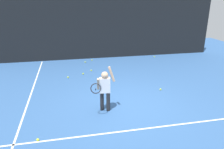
{
  "coord_description": "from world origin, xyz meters",
  "views": [
    {
      "loc": [
        -1.67,
        -5.82,
        3.16
      ],
      "look_at": [
        -0.35,
        0.49,
        0.85
      ],
      "focal_mm": 34.54,
      "sensor_mm": 36.0,
      "label": 1
    }
  ],
  "objects_px": {
    "tennis_ball_7": "(83,74)",
    "tennis_ball_6": "(154,57)",
    "tennis_ball_0": "(38,140)",
    "tennis_ball_1": "(68,77)",
    "tennis_ball_3": "(92,60)",
    "tennis_ball_5": "(85,62)",
    "tennis_player": "(105,88)",
    "tennis_ball_2": "(161,89)",
    "tennis_ball_4": "(91,70)"
  },
  "relations": [
    {
      "from": "tennis_ball_2",
      "to": "tennis_ball_7",
      "type": "distance_m",
      "value": 3.46
    },
    {
      "from": "tennis_ball_0",
      "to": "tennis_ball_5",
      "type": "height_order",
      "value": "same"
    },
    {
      "from": "tennis_ball_1",
      "to": "tennis_ball_3",
      "type": "bearing_deg",
      "value": 61.99
    },
    {
      "from": "tennis_ball_3",
      "to": "tennis_ball_4",
      "type": "relative_size",
      "value": 1.0
    },
    {
      "from": "tennis_ball_0",
      "to": "tennis_ball_7",
      "type": "distance_m",
      "value": 4.64
    },
    {
      "from": "tennis_ball_7",
      "to": "tennis_ball_6",
      "type": "bearing_deg",
      "value": 26.39
    },
    {
      "from": "tennis_player",
      "to": "tennis_ball_0",
      "type": "bearing_deg",
      "value": -142.07
    },
    {
      "from": "tennis_ball_1",
      "to": "tennis_ball_7",
      "type": "relative_size",
      "value": 1.0
    },
    {
      "from": "tennis_player",
      "to": "tennis_ball_3",
      "type": "relative_size",
      "value": 20.46
    },
    {
      "from": "tennis_ball_6",
      "to": "tennis_ball_7",
      "type": "distance_m",
      "value": 4.62
    },
    {
      "from": "tennis_ball_3",
      "to": "tennis_ball_6",
      "type": "bearing_deg",
      "value": -0.57
    },
    {
      "from": "tennis_ball_1",
      "to": "tennis_ball_2",
      "type": "height_order",
      "value": "same"
    },
    {
      "from": "tennis_ball_1",
      "to": "tennis_ball_6",
      "type": "height_order",
      "value": "same"
    },
    {
      "from": "tennis_ball_0",
      "to": "tennis_ball_5",
      "type": "xyz_separation_m",
      "value": [
        1.65,
        6.19,
        0.0
      ]
    },
    {
      "from": "tennis_ball_4",
      "to": "tennis_ball_6",
      "type": "relative_size",
      "value": 1.0
    },
    {
      "from": "tennis_ball_0",
      "to": "tennis_ball_2",
      "type": "height_order",
      "value": "same"
    },
    {
      "from": "tennis_ball_2",
      "to": "tennis_ball_6",
      "type": "xyz_separation_m",
      "value": [
        1.54,
        4.32,
        0.0
      ]
    },
    {
      "from": "tennis_ball_3",
      "to": "tennis_ball_4",
      "type": "distance_m",
      "value": 1.72
    },
    {
      "from": "tennis_ball_0",
      "to": "tennis_ball_1",
      "type": "bearing_deg",
      "value": 79.54
    },
    {
      "from": "tennis_ball_6",
      "to": "tennis_ball_2",
      "type": "bearing_deg",
      "value": -109.55
    },
    {
      "from": "tennis_ball_1",
      "to": "tennis_ball_2",
      "type": "distance_m",
      "value": 3.8
    },
    {
      "from": "tennis_ball_2",
      "to": "tennis_ball_7",
      "type": "bearing_deg",
      "value": 138.96
    },
    {
      "from": "tennis_ball_1",
      "to": "tennis_ball_5",
      "type": "height_order",
      "value": "same"
    },
    {
      "from": "tennis_ball_0",
      "to": "tennis_ball_7",
      "type": "bearing_deg",
      "value": 72.36
    },
    {
      "from": "tennis_ball_1",
      "to": "tennis_ball_0",
      "type": "bearing_deg",
      "value": -100.46
    },
    {
      "from": "tennis_ball_0",
      "to": "tennis_ball_3",
      "type": "relative_size",
      "value": 1.0
    },
    {
      "from": "tennis_ball_2",
      "to": "tennis_ball_6",
      "type": "relative_size",
      "value": 1.0
    },
    {
      "from": "tennis_ball_6",
      "to": "tennis_ball_3",
      "type": "bearing_deg",
      "value": 179.43
    },
    {
      "from": "tennis_ball_0",
      "to": "tennis_ball_1",
      "type": "height_order",
      "value": "same"
    },
    {
      "from": "tennis_player",
      "to": "tennis_ball_6",
      "type": "distance_m",
      "value": 6.59
    },
    {
      "from": "tennis_ball_0",
      "to": "tennis_player",
      "type": "bearing_deg",
      "value": 31.88
    },
    {
      "from": "tennis_ball_3",
      "to": "tennis_ball_7",
      "type": "distance_m",
      "value": 2.18
    },
    {
      "from": "tennis_player",
      "to": "tennis_ball_0",
      "type": "xyz_separation_m",
      "value": [
        -1.79,
        -1.11,
        -0.69
      ]
    },
    {
      "from": "tennis_ball_0",
      "to": "tennis_ball_1",
      "type": "xyz_separation_m",
      "value": [
        0.76,
        4.1,
        0.0
      ]
    },
    {
      "from": "tennis_ball_5",
      "to": "tennis_ball_6",
      "type": "relative_size",
      "value": 1.0
    },
    {
      "from": "tennis_ball_7",
      "to": "tennis_ball_0",
      "type": "bearing_deg",
      "value": -107.64
    },
    {
      "from": "tennis_player",
      "to": "tennis_ball_1",
      "type": "relative_size",
      "value": 20.46
    },
    {
      "from": "tennis_ball_2",
      "to": "tennis_ball_3",
      "type": "height_order",
      "value": "same"
    },
    {
      "from": "tennis_ball_5",
      "to": "tennis_ball_6",
      "type": "bearing_deg",
      "value": 4.15
    },
    {
      "from": "tennis_ball_5",
      "to": "tennis_ball_6",
      "type": "height_order",
      "value": "same"
    },
    {
      "from": "tennis_ball_7",
      "to": "tennis_player",
      "type": "bearing_deg",
      "value": -83.42
    },
    {
      "from": "tennis_ball_2",
      "to": "tennis_ball_4",
      "type": "xyz_separation_m",
      "value": [
        -2.2,
        2.65,
        0.0
      ]
    },
    {
      "from": "tennis_ball_3",
      "to": "tennis_ball_4",
      "type": "bearing_deg",
      "value": -97.62
    },
    {
      "from": "tennis_ball_6",
      "to": "tennis_ball_7",
      "type": "relative_size",
      "value": 1.0
    },
    {
      "from": "tennis_ball_4",
      "to": "tennis_ball_5",
      "type": "relative_size",
      "value": 1.0
    },
    {
      "from": "tennis_ball_3",
      "to": "tennis_ball_5",
      "type": "xyz_separation_m",
      "value": [
        -0.39,
        -0.32,
        0.0
      ]
    },
    {
      "from": "tennis_ball_2",
      "to": "tennis_ball_5",
      "type": "height_order",
      "value": "same"
    },
    {
      "from": "tennis_ball_4",
      "to": "tennis_ball_7",
      "type": "bearing_deg",
      "value": -136.61
    },
    {
      "from": "tennis_ball_0",
      "to": "tennis_ball_6",
      "type": "bearing_deg",
      "value": 49.41
    },
    {
      "from": "tennis_ball_3",
      "to": "tennis_ball_5",
      "type": "distance_m",
      "value": 0.5
    }
  ]
}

